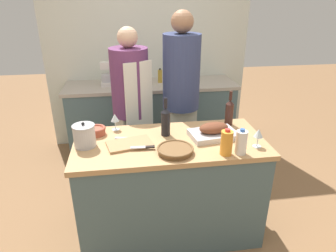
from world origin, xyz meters
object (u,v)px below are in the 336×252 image
Objects in this scene: person_cook_guest at (181,95)px; wine_glass_left at (115,118)px; wicker_basket at (175,150)px; condiment_bottle_short at (192,77)px; milk_jug at (241,142)px; condiment_bottle_tall at (160,76)px; wine_bottle_dark at (166,121)px; knife_paring at (143,147)px; stock_pot at (84,136)px; roasting_pan at (213,132)px; mixing_bowl at (96,130)px; wine_bottle_green at (229,112)px; cutting_board at (130,144)px; juice_jug at (227,143)px; stand_mixer at (109,76)px; knife_chef at (132,138)px; wine_glass_right at (258,134)px; person_cook_aproned at (131,104)px.

wine_glass_left is at bearing -147.39° from person_cook_guest.
wicker_basket is 1.78m from condiment_bottle_short.
condiment_bottle_tall reaches higher than milk_jug.
knife_paring is at bearing -131.22° from wine_bottle_dark.
person_cook_guest is at bearing 40.33° from stock_pot.
mixing_bowl is at bearing 168.87° from roasting_pan.
wine_bottle_green is 0.98m from wine_glass_left.
condiment_bottle_tall reaches higher than cutting_board.
mixing_bowl is 1.05m from juice_jug.
condiment_bottle_tall reaches higher than knife_paring.
stand_mixer is at bearing 87.34° from mixing_bowl.
mixing_bowl is 0.51× the size of wine_bottle_green.
person_cook_guest reaches higher than roasting_pan.
knife_chef is 0.21m from knife_paring.
wicker_basket is 1.37× the size of stock_pot.
wine_glass_left is at bearing 157.77° from wine_bottle_dark.
wine_glass_left is at bearing -112.48° from condiment_bottle_tall.
mixing_bowl is 1.71m from condiment_bottle_short.
wine_bottle_green reaches higher than mixing_bowl.
wine_bottle_green is 1.27m from condiment_bottle_short.
wine_glass_right is (0.95, -0.17, 0.10)m from cutting_board.
knife_paring is 1.01× the size of condiment_bottle_tall.
stock_pot is 0.64× the size of wine_bottle_green.
knife_chef is at bearing 11.07° from stock_pot.
mixing_bowl is 1.27m from wine_glass_right.
cutting_board is at bearing 170.03° from wine_glass_right.
milk_jug is 2.05m from stand_mixer.
stand_mixer reaches higher than wine_glass_right.
stock_pot is 1.90m from condiment_bottle_short.
person_cook_aproned is at bearing 87.06° from cutting_board.
condiment_bottle_tall is (0.43, 1.60, 0.10)m from cutting_board.
person_cook_aproned is (-0.79, -0.71, -0.06)m from condiment_bottle_short.
wine_bottle_green reaches higher than knife_paring.
condiment_bottle_short is 0.09× the size of person_cook_guest.
stock_pot is 1.14m from milk_jug.
person_cook_aproned is (-0.62, 0.79, -0.01)m from roasting_pan.
person_cook_aproned is (-0.74, 1.08, -0.05)m from milk_jug.
wine_bottle_green reaches higher than milk_jug.
wine_bottle_green is at bearing 11.04° from stock_pot.
wine_bottle_green reaches higher than knife_chef.
knife_chef is at bearing 75.83° from cutting_board.
person_cook_aproned is at bearing 145.78° from wine_bottle_green.
person_cook_aproned reaches higher than stand_mixer.
milk_jug is 0.61× the size of wine_bottle_dark.
knife_chef is 1.55m from condiment_bottle_tall.
knife_paring is (-0.20, -0.22, -0.10)m from wine_bottle_dark.
cutting_board is 0.21× the size of person_cook_guest.
stock_pot is 0.21m from mixing_bowl.
wine_glass_right is 0.80× the size of knife_paring.
condiment_bottle_short is at bearing 61.64° from cutting_board.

